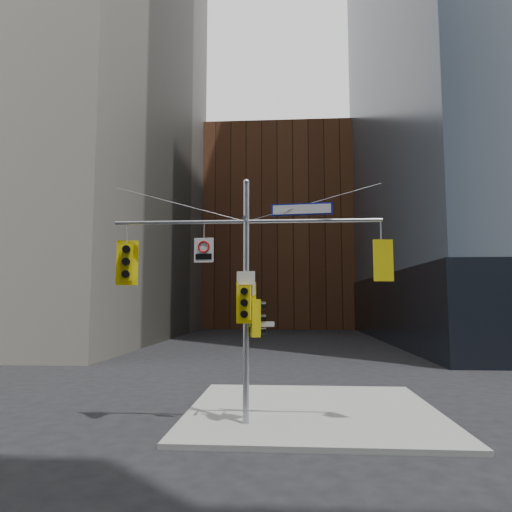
# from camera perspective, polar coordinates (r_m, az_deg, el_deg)

# --- Properties ---
(ground) EXTENTS (160.00, 160.00, 0.00)m
(ground) POSITION_cam_1_polar(r_m,az_deg,el_deg) (12.01, -2.21, -23.28)
(ground) COLOR black
(ground) RESTS_ON ground
(sidewalk_corner) EXTENTS (8.00, 8.00, 0.15)m
(sidewalk_corner) POSITION_cam_1_polar(r_m,az_deg,el_deg) (15.81, 7.06, -18.63)
(sidewalk_corner) COLOR gray
(sidewalk_corner) RESTS_ON ground
(brick_midrise) EXTENTS (26.00, 20.00, 28.00)m
(brick_midrise) POSITION_cam_1_polar(r_m,az_deg,el_deg) (70.16, 2.86, 2.85)
(brick_midrise) COLOR brown
(brick_midrise) RESTS_ON ground
(signal_assembly) EXTENTS (8.00, 0.80, 7.30)m
(signal_assembly) POSITION_cam_1_polar(r_m,az_deg,el_deg) (13.45, -1.24, -2.33)
(signal_assembly) COLOR #9A9DA2
(signal_assembly) RESTS_ON ground
(traffic_light_west_arm) EXTENTS (0.64, 0.60, 1.37)m
(traffic_light_west_arm) POSITION_cam_1_polar(r_m,az_deg,el_deg) (14.28, -15.86, -0.76)
(traffic_light_west_arm) COLOR yellow
(traffic_light_west_arm) RESTS_ON ground
(traffic_light_east_arm) EXTENTS (0.57, 0.48, 1.20)m
(traffic_light_east_arm) POSITION_cam_1_polar(r_m,az_deg,el_deg) (13.71, 15.43, -0.58)
(traffic_light_east_arm) COLOR yellow
(traffic_light_east_arm) RESTS_ON ground
(traffic_light_pole_side) EXTENTS (0.47, 0.40, 1.09)m
(traffic_light_pole_side) POSITION_cam_1_polar(r_m,az_deg,el_deg) (13.43, 0.15, -7.76)
(traffic_light_pole_side) COLOR yellow
(traffic_light_pole_side) RESTS_ON ground
(traffic_light_pole_front) EXTENTS (0.58, 0.47, 1.20)m
(traffic_light_pole_front) POSITION_cam_1_polar(r_m,az_deg,el_deg) (13.16, -1.35, -5.85)
(traffic_light_pole_front) COLOR yellow
(traffic_light_pole_front) RESTS_ON ground
(street_sign_blade) EXTENTS (1.82, 0.24, 0.36)m
(street_sign_blade) POSITION_cam_1_polar(r_m,az_deg,el_deg) (13.66, 5.72, 5.83)
(street_sign_blade) COLOR navy
(street_sign_blade) RESTS_ON ground
(regulatory_sign_arm) EXTENTS (0.59, 0.10, 0.73)m
(regulatory_sign_arm) POSITION_cam_1_polar(r_m,az_deg,el_deg) (13.67, -6.55, 0.84)
(regulatory_sign_arm) COLOR silver
(regulatory_sign_arm) RESTS_ON ground
(regulatory_sign_pole) EXTENTS (0.54, 0.08, 0.70)m
(regulatory_sign_pole) POSITION_cam_1_polar(r_m,az_deg,el_deg) (13.32, -1.28, -3.52)
(regulatory_sign_pole) COLOR silver
(regulatory_sign_pole) RESTS_ON ground
(street_blade_ew) EXTENTS (0.75, 0.06, 0.15)m
(street_blade_ew) POSITION_cam_1_polar(r_m,az_deg,el_deg) (13.42, 0.69, -8.51)
(street_blade_ew) COLOR silver
(street_blade_ew) RESTS_ON ground
(street_blade_ns) EXTENTS (0.04, 0.68, 0.14)m
(street_blade_ns) POSITION_cam_1_polar(r_m,az_deg,el_deg) (13.90, -1.08, -8.43)
(street_blade_ns) COLOR #145926
(street_blade_ns) RESTS_ON ground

